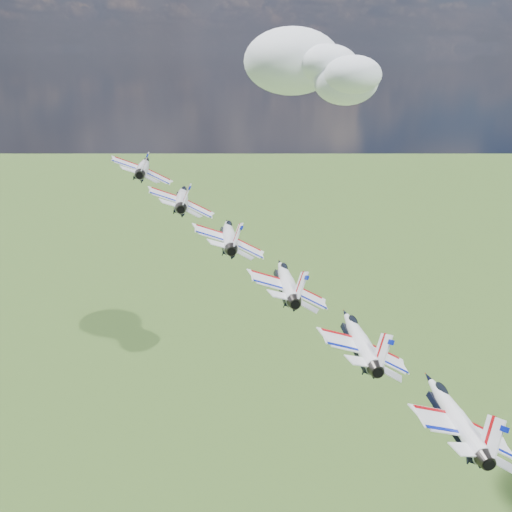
% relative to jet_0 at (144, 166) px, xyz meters
% --- Properties ---
extents(cloud_far, '(56.44, 44.35, 22.17)m').
position_rel_jet_0_xyz_m(cloud_far, '(22.13, 138.80, 10.34)').
color(cloud_far, white).
extents(jet_0, '(14.12, 16.99, 8.19)m').
position_rel_jet_0_xyz_m(jet_0, '(0.00, 0.00, 0.00)').
color(jet_0, white).
extents(jet_1, '(14.12, 16.99, 8.19)m').
position_rel_jet_0_xyz_m(jet_1, '(8.87, -8.63, -2.85)').
color(jet_1, white).
extents(jet_2, '(14.12, 16.99, 8.19)m').
position_rel_jet_0_xyz_m(jet_2, '(17.73, -17.26, -5.69)').
color(jet_2, white).
extents(jet_3, '(14.12, 16.99, 8.19)m').
position_rel_jet_0_xyz_m(jet_3, '(26.60, -25.89, -8.54)').
color(jet_3, white).
extents(jet_4, '(14.12, 16.99, 8.19)m').
position_rel_jet_0_xyz_m(jet_4, '(35.46, -34.52, -11.38)').
color(jet_4, white).
extents(jet_5, '(14.12, 16.99, 8.19)m').
position_rel_jet_0_xyz_m(jet_5, '(44.33, -43.15, -14.23)').
color(jet_5, white).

